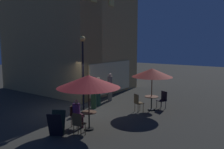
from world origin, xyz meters
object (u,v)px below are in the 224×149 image
at_px(patio_umbrella_0, 89,81).
at_px(patron_standing_2, 93,93).
at_px(menu_sandwich_board, 57,124).
at_px(patio_umbrella_1, 152,73).
at_px(cafe_table_1, 151,100).
at_px(cafe_chair_3, 138,101).
at_px(street_lamp_near_corner, 83,62).
at_px(patron_standing_1, 98,91).
at_px(cafe_chair_1, 78,122).
at_px(patron_seated_0, 77,111).
at_px(cafe_chair_0, 75,114).
at_px(patron_standing_3, 110,87).
at_px(cafe_chair_2, 163,98).
at_px(cafe_table_0, 89,118).

xyz_separation_m(patio_umbrella_0, patron_standing_2, (2.53, 1.89, -1.14)).
height_order(menu_sandwich_board, patio_umbrella_1, patio_umbrella_1).
height_order(cafe_table_1, cafe_chair_3, cafe_chair_3).
bearing_deg(cafe_table_1, street_lamp_near_corner, 124.16).
distance_m(patron_standing_1, patron_standing_2, 0.64).
relative_size(cafe_chair_1, patron_seated_0, 0.79).
height_order(cafe_chair_0, patron_standing_3, patron_standing_3).
relative_size(patio_umbrella_0, cafe_chair_0, 2.88).
xyz_separation_m(patio_umbrella_0, cafe_chair_1, (-0.82, -0.16, -1.46)).
height_order(street_lamp_near_corner, cafe_table_1, street_lamp_near_corner).
bearing_deg(patron_standing_2, patron_standing_3, 120.31).
bearing_deg(cafe_chair_0, street_lamp_near_corner, 120.55).
xyz_separation_m(cafe_chair_0, cafe_chair_1, (-0.77, -0.93, 0.02)).
distance_m(cafe_table_1, patio_umbrella_0, 4.45).
distance_m(menu_sandwich_board, patron_standing_2, 3.99).
height_order(patio_umbrella_1, patron_standing_2, patio_umbrella_1).
distance_m(menu_sandwich_board, cafe_chair_1, 0.86).
relative_size(street_lamp_near_corner, patron_standing_1, 2.38).
height_order(menu_sandwich_board, patron_seated_0, patron_seated_0).
bearing_deg(cafe_chair_1, patio_umbrella_0, -0.00).
height_order(cafe_chair_1, patron_standing_1, patron_standing_1).
bearing_deg(street_lamp_near_corner, patio_umbrella_0, -133.11).
relative_size(cafe_chair_0, patron_standing_3, 0.52).
bearing_deg(patron_standing_3, cafe_chair_0, 108.45).
relative_size(menu_sandwich_board, patron_seated_0, 0.79).
xyz_separation_m(patio_umbrella_1, patron_seated_0, (-4.15, 1.47, -1.35)).
xyz_separation_m(patio_umbrella_0, cafe_chair_0, (-0.05, 0.77, -1.47)).
xyz_separation_m(cafe_chair_2, patron_seated_0, (-4.88, 1.80, 0.12)).
bearing_deg(patron_seated_0, patio_umbrella_0, 0.00).
bearing_deg(patron_standing_1, cafe_chair_0, -99.51).
height_order(menu_sandwich_board, cafe_chair_0, menu_sandwich_board).
bearing_deg(patron_standing_3, cafe_table_1, 173.63).
relative_size(cafe_chair_1, patron_standing_3, 0.55).
xyz_separation_m(street_lamp_near_corner, cafe_chair_3, (1.29, -2.62, -2.04)).
xyz_separation_m(cafe_table_0, cafe_chair_1, (-0.82, -0.16, 0.06)).
distance_m(menu_sandwich_board, cafe_chair_2, 6.32).
bearing_deg(cafe_chair_3, patio_umbrella_0, -158.83).
relative_size(menu_sandwich_board, cafe_chair_0, 1.04).
height_order(cafe_table_1, patron_standing_2, patron_standing_2).
bearing_deg(patio_umbrella_1, patron_seated_0, 160.54).
relative_size(street_lamp_near_corner, patio_umbrella_1, 1.75).
xyz_separation_m(cafe_chair_0, cafe_chair_3, (3.39, -1.19, 0.02)).
xyz_separation_m(patio_umbrella_0, cafe_chair_2, (4.84, -1.17, -1.48)).
relative_size(cafe_chair_2, cafe_chair_3, 0.99).
distance_m(menu_sandwich_board, cafe_table_0, 1.36).
relative_size(patio_umbrella_1, patron_seated_0, 1.89).
relative_size(cafe_chair_0, cafe_chair_2, 0.95).
bearing_deg(cafe_table_1, patron_seated_0, 160.54).
distance_m(patio_umbrella_0, patron_seated_0, 1.49).
bearing_deg(menu_sandwich_board, cafe_table_0, -55.40).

